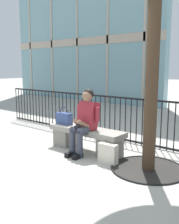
{
  "coord_description": "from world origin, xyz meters",
  "views": [
    {
      "loc": [
        3.13,
        -3.72,
        1.6
      ],
      "look_at": [
        0.0,
        0.1,
        0.75
      ],
      "focal_mm": 41.63,
      "sensor_mm": 36.0,
      "label": 1
    }
  ],
  "objects_px": {
    "stone_bench": "(86,137)",
    "handbag_on_bench": "(64,118)",
    "seated_person_with_phone": "(85,119)",
    "shopping_bag": "(108,153)"
  },
  "relations": [
    {
      "from": "stone_bench",
      "to": "seated_person_with_phone",
      "type": "bearing_deg",
      "value": -58.55
    },
    {
      "from": "stone_bench",
      "to": "handbag_on_bench",
      "type": "relative_size",
      "value": 4.5
    },
    {
      "from": "stone_bench",
      "to": "handbag_on_bench",
      "type": "distance_m",
      "value": 0.65
    },
    {
      "from": "seated_person_with_phone",
      "to": "shopping_bag",
      "type": "height_order",
      "value": "seated_person_with_phone"
    },
    {
      "from": "stone_bench",
      "to": "handbag_on_bench",
      "type": "xyz_separation_m",
      "value": [
        -0.58,
        -0.01,
        0.3
      ]
    },
    {
      "from": "handbag_on_bench",
      "to": "shopping_bag",
      "type": "bearing_deg",
      "value": -12.52
    },
    {
      "from": "seated_person_with_phone",
      "to": "handbag_on_bench",
      "type": "relative_size",
      "value": 3.41
    },
    {
      "from": "handbag_on_bench",
      "to": "shopping_bag",
      "type": "xyz_separation_m",
      "value": [
        1.31,
        -0.29,
        -0.4
      ]
    },
    {
      "from": "stone_bench",
      "to": "seated_person_with_phone",
      "type": "xyz_separation_m",
      "value": [
        0.08,
        -0.13,
        0.38
      ]
    },
    {
      "from": "shopping_bag",
      "to": "stone_bench",
      "type": "bearing_deg",
      "value": 157.6
    }
  ]
}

